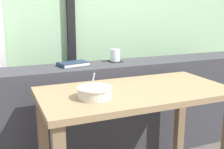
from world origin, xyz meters
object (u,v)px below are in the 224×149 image
juice_glass (115,56)px  coaster_square (115,61)px  soup_bowl (95,93)px  closed_book (73,64)px  breakfast_table (135,109)px

juice_glass → coaster_square: bearing=0.0°
coaster_square → soup_bowl: 0.80m
coaster_square → soup_bowl: size_ratio=0.52×
juice_glass → closed_book: (-0.36, -0.04, -0.03)m
coaster_square → juice_glass: juice_glass is taller
closed_book → soup_bowl: soup_bowl is taller
coaster_square → juice_glass: size_ratio=1.05×
juice_glass → soup_bowl: bearing=-121.3°
breakfast_table → closed_book: bearing=111.2°
soup_bowl → breakfast_table: bearing=12.8°
closed_book → soup_bowl: bearing=-94.9°
breakfast_table → coaster_square: coaster_square is taller
breakfast_table → juice_glass: bearing=77.8°
breakfast_table → soup_bowl: size_ratio=5.98×
closed_book → breakfast_table: bearing=-68.8°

